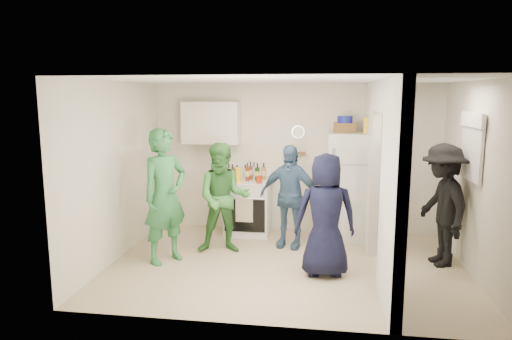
{
  "coord_description": "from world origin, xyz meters",
  "views": [
    {
      "loc": [
        0.44,
        -5.97,
        2.31
      ],
      "look_at": [
        -0.48,
        0.4,
        1.25
      ],
      "focal_mm": 32.0,
      "sensor_mm": 36.0,
      "label": 1
    }
  ],
  "objects_px": {
    "person_denim": "(289,196)",
    "person_green_left": "(165,196)",
    "wicker_basket": "(345,128)",
    "stove": "(248,207)",
    "fridge": "(349,186)",
    "yellow_cup_stack_top": "(366,125)",
    "person_green_center": "(224,198)",
    "person_navy": "(326,215)",
    "blue_bowl": "(345,119)",
    "person_nook": "(442,205)"
  },
  "relations": [
    {
      "from": "person_green_left",
      "to": "person_denim",
      "type": "height_order",
      "value": "person_green_left"
    },
    {
      "from": "yellow_cup_stack_top",
      "to": "person_nook",
      "type": "distance_m",
      "value": 1.66
    },
    {
      "from": "person_green_left",
      "to": "yellow_cup_stack_top",
      "type": "bearing_deg",
      "value": -28.14
    },
    {
      "from": "yellow_cup_stack_top",
      "to": "person_navy",
      "type": "xyz_separation_m",
      "value": [
        -0.61,
        -1.51,
        -1.05
      ]
    },
    {
      "from": "person_denim",
      "to": "stove",
      "type": "bearing_deg",
      "value": 155.06
    },
    {
      "from": "fridge",
      "to": "person_navy",
      "type": "bearing_deg",
      "value": -103.47
    },
    {
      "from": "blue_bowl",
      "to": "wicker_basket",
      "type": "bearing_deg",
      "value": 0.0
    },
    {
      "from": "fridge",
      "to": "person_denim",
      "type": "height_order",
      "value": "fridge"
    },
    {
      "from": "stove",
      "to": "wicker_basket",
      "type": "relative_size",
      "value": 2.59
    },
    {
      "from": "fridge",
      "to": "blue_bowl",
      "type": "relative_size",
      "value": 7.19
    },
    {
      "from": "wicker_basket",
      "to": "person_green_center",
      "type": "relative_size",
      "value": 0.21
    },
    {
      "from": "fridge",
      "to": "yellow_cup_stack_top",
      "type": "distance_m",
      "value": 1.02
    },
    {
      "from": "blue_bowl",
      "to": "stove",
      "type": "bearing_deg",
      "value": -179.27
    },
    {
      "from": "fridge",
      "to": "person_denim",
      "type": "distance_m",
      "value": 1.08
    },
    {
      "from": "fridge",
      "to": "yellow_cup_stack_top",
      "type": "bearing_deg",
      "value": -24.44
    },
    {
      "from": "person_green_left",
      "to": "wicker_basket",
      "type": "bearing_deg",
      "value": -22.72
    },
    {
      "from": "person_nook",
      "to": "person_green_left",
      "type": "bearing_deg",
      "value": -94.13
    },
    {
      "from": "person_green_center",
      "to": "person_navy",
      "type": "xyz_separation_m",
      "value": [
        1.48,
        -0.69,
        -0.01
      ]
    },
    {
      "from": "blue_bowl",
      "to": "person_nook",
      "type": "xyz_separation_m",
      "value": [
        1.28,
        -1.05,
        -1.09
      ]
    },
    {
      "from": "fridge",
      "to": "wicker_basket",
      "type": "xyz_separation_m",
      "value": [
        -0.1,
        0.05,
        0.94
      ]
    },
    {
      "from": "stove",
      "to": "person_nook",
      "type": "xyz_separation_m",
      "value": [
        2.84,
        -1.03,
        0.38
      ]
    },
    {
      "from": "stove",
      "to": "person_nook",
      "type": "relative_size",
      "value": 0.54
    },
    {
      "from": "wicker_basket",
      "to": "person_navy",
      "type": "relative_size",
      "value": 0.22
    },
    {
      "from": "person_denim",
      "to": "person_navy",
      "type": "xyz_separation_m",
      "value": [
        0.54,
        -1.07,
        0.01
      ]
    },
    {
      "from": "person_green_center",
      "to": "yellow_cup_stack_top",
      "type": "bearing_deg",
      "value": 11.73
    },
    {
      "from": "wicker_basket",
      "to": "person_green_left",
      "type": "relative_size",
      "value": 0.19
    },
    {
      "from": "stove",
      "to": "person_green_center",
      "type": "distance_m",
      "value": 1.03
    },
    {
      "from": "person_green_center",
      "to": "person_denim",
      "type": "distance_m",
      "value": 1.01
    },
    {
      "from": "yellow_cup_stack_top",
      "to": "person_green_center",
      "type": "bearing_deg",
      "value": -158.66
    },
    {
      "from": "person_denim",
      "to": "fridge",
      "type": "bearing_deg",
      "value": 43.36
    },
    {
      "from": "wicker_basket",
      "to": "person_denim",
      "type": "bearing_deg",
      "value": -144.47
    },
    {
      "from": "wicker_basket",
      "to": "person_navy",
      "type": "xyz_separation_m",
      "value": [
        -0.29,
        -1.66,
        -1.0
      ]
    },
    {
      "from": "person_nook",
      "to": "wicker_basket",
      "type": "bearing_deg",
      "value": -139.8
    },
    {
      "from": "wicker_basket",
      "to": "person_denim",
      "type": "relative_size",
      "value": 0.22
    },
    {
      "from": "person_green_center",
      "to": "person_nook",
      "type": "distance_m",
      "value": 3.05
    },
    {
      "from": "blue_bowl",
      "to": "yellow_cup_stack_top",
      "type": "relative_size",
      "value": 0.96
    },
    {
      "from": "blue_bowl",
      "to": "yellow_cup_stack_top",
      "type": "bearing_deg",
      "value": -25.11
    },
    {
      "from": "stove",
      "to": "fridge",
      "type": "bearing_deg",
      "value": -1.04
    },
    {
      "from": "person_green_left",
      "to": "person_green_center",
      "type": "height_order",
      "value": "person_green_left"
    },
    {
      "from": "person_nook",
      "to": "yellow_cup_stack_top",
      "type": "bearing_deg",
      "value": -143.55
    },
    {
      "from": "person_green_center",
      "to": "person_denim",
      "type": "relative_size",
      "value": 1.03
    },
    {
      "from": "wicker_basket",
      "to": "person_green_center",
      "type": "height_order",
      "value": "wicker_basket"
    },
    {
      "from": "blue_bowl",
      "to": "person_green_center",
      "type": "distance_m",
      "value": 2.3
    },
    {
      "from": "person_denim",
      "to": "person_green_left",
      "type": "bearing_deg",
      "value": -138.83
    },
    {
      "from": "wicker_basket",
      "to": "blue_bowl",
      "type": "distance_m",
      "value": 0.13
    },
    {
      "from": "stove",
      "to": "person_nook",
      "type": "bearing_deg",
      "value": -19.89
    },
    {
      "from": "fridge",
      "to": "person_navy",
      "type": "distance_m",
      "value": 1.66
    },
    {
      "from": "stove",
      "to": "person_navy",
      "type": "bearing_deg",
      "value": -52.14
    },
    {
      "from": "person_green_left",
      "to": "person_denim",
      "type": "relative_size",
      "value": 1.18
    },
    {
      "from": "blue_bowl",
      "to": "person_nook",
      "type": "distance_m",
      "value": 1.98
    }
  ]
}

